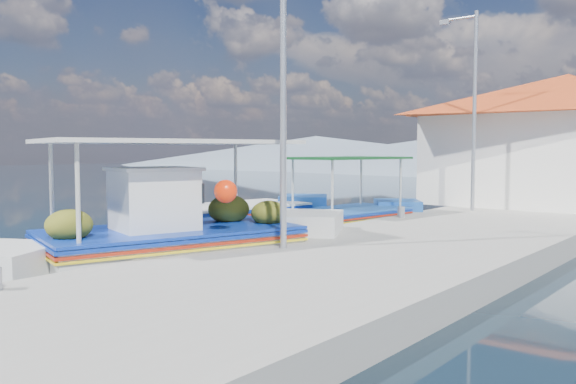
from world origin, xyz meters
The scene contains 10 objects.
ground centered at (0.00, 0.00, 0.00)m, with size 160.00×160.00×0.00m, color black.
quay centered at (5.90, 6.00, 0.25)m, with size 5.00×44.00×0.50m, color gray.
bollards centered at (3.80, 5.25, 0.65)m, with size 0.20×17.20×0.30m.
main_caique centered at (2.56, 1.04, 0.54)m, with size 4.09×8.22×2.83m.
caique_green_canopy centered at (2.38, 7.57, 0.36)m, with size 2.46×6.35×2.40m.
caique_blue_hull centered at (0.10, 5.40, 0.34)m, with size 2.80×6.91×1.25m.
caique_far centered at (2.12, 18.04, 0.43)m, with size 3.61×6.14×2.33m.
harbor_building centered at (6.20, 15.00, 2.78)m, with size 10.49×10.49×4.40m.
lamp_post_near centered at (4.51, 2.00, 3.85)m, with size 1.21×0.14×6.00m.
lamp_post_far centered at (4.51, 11.00, 3.85)m, with size 1.21×0.14×6.00m.
Camera 1 is at (11.70, -6.48, 2.35)m, focal length 36.97 mm.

